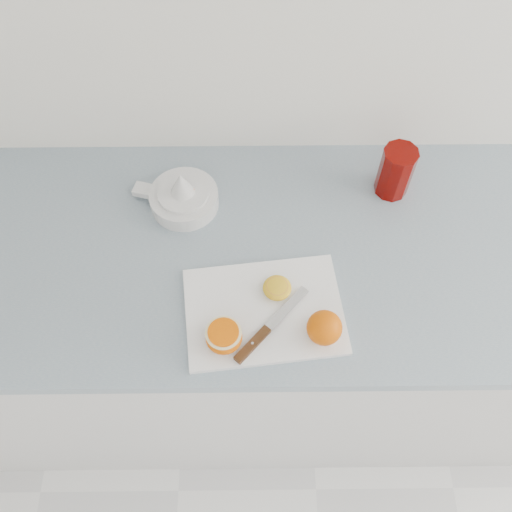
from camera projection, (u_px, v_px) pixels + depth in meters
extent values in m
cube|color=silver|center=(285.00, 331.00, 1.66)|extent=(2.36, 0.60, 0.86)
cube|color=#9CA8AE|center=(293.00, 251.00, 1.28)|extent=(2.41, 0.64, 0.03)
cube|color=white|center=(264.00, 311.00, 1.18)|extent=(0.35, 0.27, 0.01)
sphere|color=orange|center=(324.00, 328.00, 1.12)|extent=(0.07, 0.07, 0.07)
ellipsoid|color=orange|center=(224.00, 337.00, 1.12)|extent=(0.07, 0.07, 0.04)
cylinder|color=#FFF5B4|center=(223.00, 333.00, 1.10)|extent=(0.07, 0.07, 0.00)
cylinder|color=#FF7700|center=(223.00, 332.00, 1.10)|extent=(0.06, 0.06, 0.00)
ellipsoid|color=gold|center=(277.00, 288.00, 1.19)|extent=(0.06, 0.06, 0.03)
cylinder|color=orange|center=(277.00, 286.00, 1.18)|extent=(0.04, 0.04, 0.00)
cube|color=#4D2A11|center=(252.00, 344.00, 1.13)|extent=(0.08, 0.08, 0.01)
cube|color=#B7B7BC|center=(287.00, 308.00, 1.17)|extent=(0.10, 0.10, 0.00)
cylinder|color=#B7B7BC|center=(252.00, 344.00, 1.13)|extent=(0.01, 0.01, 0.01)
cylinder|color=white|center=(184.00, 199.00, 1.31)|extent=(0.16, 0.16, 0.04)
cylinder|color=white|center=(183.00, 193.00, 1.29)|extent=(0.12, 0.12, 0.01)
cone|color=white|center=(181.00, 183.00, 1.26)|extent=(0.05, 0.05, 0.06)
cube|color=white|center=(145.00, 190.00, 1.32)|extent=(0.06, 0.05, 0.02)
ellipsoid|color=#F56500|center=(187.00, 195.00, 1.28)|extent=(0.01, 0.01, 0.00)
ellipsoid|color=#F56500|center=(179.00, 185.00, 1.30)|extent=(0.01, 0.01, 0.00)
ellipsoid|color=#F56500|center=(180.00, 196.00, 1.28)|extent=(0.01, 0.01, 0.00)
ellipsoid|color=#F56500|center=(193.00, 190.00, 1.29)|extent=(0.01, 0.01, 0.00)
cylinder|color=#690300|center=(395.00, 172.00, 1.30)|extent=(0.08, 0.08, 0.13)
cylinder|color=#D04207|center=(391.00, 185.00, 1.34)|extent=(0.06, 0.06, 0.02)
cylinder|color=#690300|center=(402.00, 153.00, 1.24)|extent=(0.08, 0.08, 0.00)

